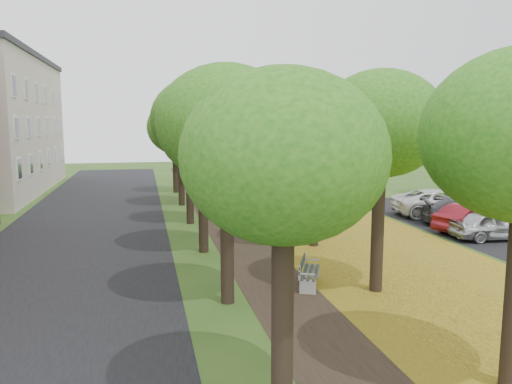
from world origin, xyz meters
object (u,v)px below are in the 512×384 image
car_red (469,218)px  car_white (441,203)px  bench (308,272)px  car_grey (469,212)px  car_silver (494,225)px

car_red → car_white: bearing=-35.6°
car_white → bench: bearing=138.6°
car_red → car_white: size_ratio=0.75×
car_white → car_grey: bearing=-175.2°
car_silver → car_grey: (0.90, 3.05, 0.02)m
car_grey → car_white: (0.12, 2.64, 0.08)m
car_grey → car_red: bearing=162.6°
bench → car_red: car_red is taller
car_silver → car_white: bearing=-5.2°
car_red → car_grey: car_grey is taller
car_red → car_white: car_white is taller
car_grey → car_silver: bearing=-179.4°
bench → car_white: 15.14m
bench → car_silver: 11.21m
car_white → car_red: bearing=172.9°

